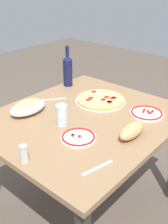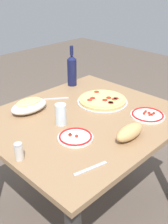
{
  "view_description": "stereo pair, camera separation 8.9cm",
  "coord_description": "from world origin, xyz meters",
  "px_view_note": "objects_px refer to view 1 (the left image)",
  "views": [
    {
      "loc": [
        1.09,
        0.94,
        1.5
      ],
      "look_at": [
        0.0,
        0.0,
        0.76
      ],
      "focal_mm": 43.52,
      "sensor_mm": 36.0,
      "label": 1
    },
    {
      "loc": [
        1.03,
        1.01,
        1.5
      ],
      "look_at": [
        0.0,
        0.0,
        0.76
      ],
      "focal_mm": 43.52,
      "sensor_mm": 36.0,
      "label": 2
    }
  ],
  "objects_px": {
    "water_glass": "(62,115)",
    "bread_loaf": "(132,131)",
    "side_plate_far": "(78,137)",
    "baked_pasta_dish": "(28,107)",
    "pepperoni_pizza": "(101,100)",
    "side_plate_near": "(147,113)",
    "wine_bottle": "(68,70)",
    "spice_shaker": "(24,154)",
    "dining_table": "(84,134)"
  },
  "relations": [
    {
      "from": "water_glass",
      "to": "side_plate_far",
      "type": "distance_m",
      "value": 0.18
    },
    {
      "from": "water_glass",
      "to": "spice_shaker",
      "type": "bearing_deg",
      "value": 17.54
    },
    {
      "from": "dining_table",
      "to": "side_plate_far",
      "type": "bearing_deg",
      "value": 34.09
    },
    {
      "from": "dining_table",
      "to": "bread_loaf",
      "type": "distance_m",
      "value": 0.37
    },
    {
      "from": "side_plate_near",
      "to": "side_plate_far",
      "type": "height_order",
      "value": "same"
    },
    {
      "from": "spice_shaker",
      "to": "baked_pasta_dish",
      "type": "bearing_deg",
      "value": -130.53
    },
    {
      "from": "dining_table",
      "to": "pepperoni_pizza",
      "type": "relative_size",
      "value": 3.3
    },
    {
      "from": "pepperoni_pizza",
      "to": "side_plate_near",
      "type": "relative_size",
      "value": 1.64
    },
    {
      "from": "pepperoni_pizza",
      "to": "baked_pasta_dish",
      "type": "relative_size",
      "value": 1.41
    },
    {
      "from": "baked_pasta_dish",
      "to": "pepperoni_pizza",
      "type": "bearing_deg",
      "value": 150.71
    },
    {
      "from": "side_plate_near",
      "to": "wine_bottle",
      "type": "bearing_deg",
      "value": -92.58
    },
    {
      "from": "pepperoni_pizza",
      "to": "wine_bottle",
      "type": "height_order",
      "value": "wine_bottle"
    },
    {
      "from": "bread_loaf",
      "to": "baked_pasta_dish",
      "type": "bearing_deg",
      "value": -73.7
    },
    {
      "from": "spice_shaker",
      "to": "side_plate_far",
      "type": "bearing_deg",
      "value": 169.54
    },
    {
      "from": "baked_pasta_dish",
      "to": "side_plate_far",
      "type": "height_order",
      "value": "baked_pasta_dish"
    },
    {
      "from": "pepperoni_pizza",
      "to": "spice_shaker",
      "type": "height_order",
      "value": "spice_shaker"
    },
    {
      "from": "side_plate_near",
      "to": "spice_shaker",
      "type": "distance_m",
      "value": 0.8
    },
    {
      "from": "side_plate_near",
      "to": "bread_loaf",
      "type": "bearing_deg",
      "value": 13.49
    },
    {
      "from": "wine_bottle",
      "to": "side_plate_near",
      "type": "xyz_separation_m",
      "value": [
        0.03,
        0.7,
        -0.11
      ]
    },
    {
      "from": "wine_bottle",
      "to": "bread_loaf",
      "type": "height_order",
      "value": "wine_bottle"
    },
    {
      "from": "side_plate_far",
      "to": "wine_bottle",
      "type": "bearing_deg",
      "value": -132.01
    },
    {
      "from": "water_glass",
      "to": "side_plate_far",
      "type": "height_order",
      "value": "water_glass"
    },
    {
      "from": "baked_pasta_dish",
      "to": "bread_loaf",
      "type": "bearing_deg",
      "value": 106.3
    },
    {
      "from": "pepperoni_pizza",
      "to": "bread_loaf",
      "type": "height_order",
      "value": "bread_loaf"
    },
    {
      "from": "dining_table",
      "to": "baked_pasta_dish",
      "type": "xyz_separation_m",
      "value": [
        0.19,
        -0.29,
        0.16
      ]
    },
    {
      "from": "side_plate_far",
      "to": "bread_loaf",
      "type": "height_order",
      "value": "bread_loaf"
    },
    {
      "from": "dining_table",
      "to": "bread_loaf",
      "type": "xyz_separation_m",
      "value": [
        0.01,
        0.34,
        0.16
      ]
    },
    {
      "from": "baked_pasta_dish",
      "to": "water_glass",
      "type": "distance_m",
      "value": 0.26
    },
    {
      "from": "pepperoni_pizza",
      "to": "side_plate_near",
      "type": "bearing_deg",
      "value": 96.87
    },
    {
      "from": "baked_pasta_dish",
      "to": "side_plate_near",
      "type": "distance_m",
      "value": 0.73
    },
    {
      "from": "pepperoni_pizza",
      "to": "side_plate_near",
      "type": "distance_m",
      "value": 0.33
    },
    {
      "from": "side_plate_near",
      "to": "side_plate_far",
      "type": "bearing_deg",
      "value": -15.62
    },
    {
      "from": "water_glass",
      "to": "spice_shaker",
      "type": "distance_m",
      "value": 0.37
    },
    {
      "from": "bread_loaf",
      "to": "spice_shaker",
      "type": "height_order",
      "value": "spice_shaker"
    },
    {
      "from": "baked_pasta_dish",
      "to": "spice_shaker",
      "type": "height_order",
      "value": "spice_shaker"
    },
    {
      "from": "wine_bottle",
      "to": "spice_shaker",
      "type": "relative_size",
      "value": 3.47
    },
    {
      "from": "dining_table",
      "to": "baked_pasta_dish",
      "type": "height_order",
      "value": "baked_pasta_dish"
    },
    {
      "from": "water_glass",
      "to": "bread_loaf",
      "type": "bearing_deg",
      "value": 112.28
    },
    {
      "from": "baked_pasta_dish",
      "to": "spice_shaker",
      "type": "bearing_deg",
      "value": 49.47
    },
    {
      "from": "dining_table",
      "to": "bread_loaf",
      "type": "height_order",
      "value": "bread_loaf"
    },
    {
      "from": "wine_bottle",
      "to": "pepperoni_pizza",
      "type": "bearing_deg",
      "value": 79.18
    },
    {
      "from": "water_glass",
      "to": "spice_shaker",
      "type": "xyz_separation_m",
      "value": [
        0.35,
        0.11,
        -0.02
      ]
    },
    {
      "from": "baked_pasta_dish",
      "to": "water_glass",
      "type": "height_order",
      "value": "water_glass"
    },
    {
      "from": "baked_pasta_dish",
      "to": "side_plate_far",
      "type": "xyz_separation_m",
      "value": [
        0.01,
        0.43,
        -0.03
      ]
    },
    {
      "from": "water_glass",
      "to": "side_plate_near",
      "type": "bearing_deg",
      "value": 144.86
    },
    {
      "from": "dining_table",
      "to": "baked_pasta_dish",
      "type": "relative_size",
      "value": 4.65
    },
    {
      "from": "bread_loaf",
      "to": "side_plate_far",
      "type": "bearing_deg",
      "value": -45.1
    },
    {
      "from": "dining_table",
      "to": "side_plate_far",
      "type": "distance_m",
      "value": 0.28
    },
    {
      "from": "bread_loaf",
      "to": "spice_shaker",
      "type": "distance_m",
      "value": 0.56
    },
    {
      "from": "side_plate_far",
      "to": "bread_loaf",
      "type": "bearing_deg",
      "value": 134.9
    }
  ]
}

